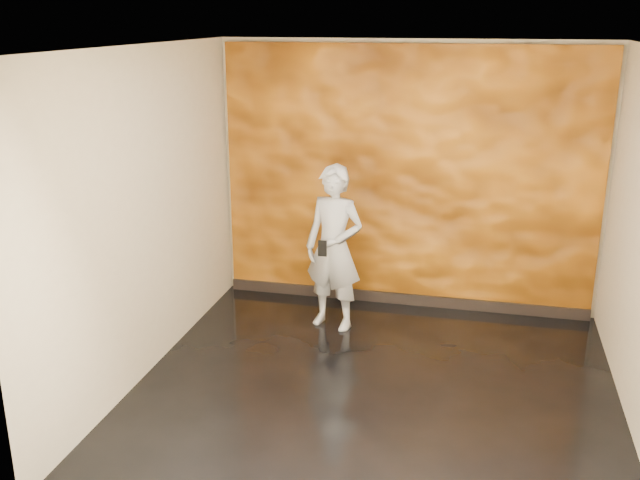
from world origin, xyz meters
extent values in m
cube|color=black|center=(0.00, 0.00, -0.01)|extent=(4.00, 4.00, 0.01)
cube|color=#BFB197|center=(0.00, 2.00, 1.40)|extent=(4.00, 0.02, 2.80)
cube|color=#BFB197|center=(0.00, -2.00, 1.40)|extent=(4.00, 0.02, 2.80)
cube|color=#BFB197|center=(-2.00, 0.00, 1.40)|extent=(0.02, 4.00, 2.80)
cube|color=white|center=(0.00, 0.00, 2.80)|extent=(4.00, 4.00, 0.01)
cube|color=orange|center=(0.00, 1.96, 1.38)|extent=(3.90, 0.06, 2.75)
cube|color=black|center=(0.00, 1.92, 0.06)|extent=(3.90, 0.04, 0.12)
imported|color=#979AA5|center=(-0.61, 1.20, 0.83)|extent=(0.68, 0.54, 1.66)
cube|color=black|center=(-0.67, 0.94, 0.90)|extent=(0.08, 0.02, 0.16)
camera|label=1|loc=(0.79, -5.32, 3.03)|focal=40.00mm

